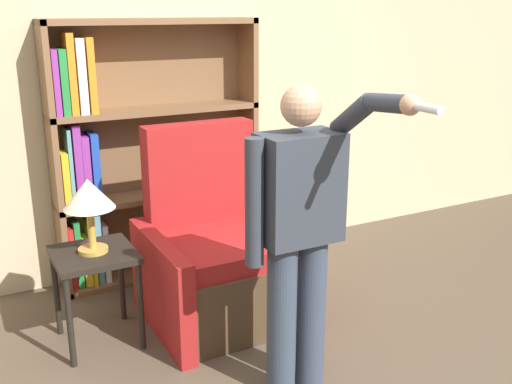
% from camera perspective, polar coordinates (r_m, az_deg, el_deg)
% --- Properties ---
extents(wall_back, '(8.00, 0.06, 2.80)m').
position_cam_1_polar(wall_back, '(4.51, -7.84, 10.28)').
color(wall_back, beige).
rests_on(wall_back, ground_plane).
extents(bookcase, '(1.48, 0.28, 1.86)m').
position_cam_1_polar(bookcase, '(4.33, -11.53, 3.46)').
color(bookcase, brown).
rests_on(bookcase, ground_plane).
extents(armchair, '(0.93, 0.89, 1.22)m').
position_cam_1_polar(armchair, '(3.87, -3.60, -6.51)').
color(armchair, '#4C3823').
rests_on(armchair, ground_plane).
extents(person_standing, '(0.54, 0.78, 1.60)m').
position_cam_1_polar(person_standing, '(2.92, 4.16, -3.42)').
color(person_standing, '#384256').
rests_on(person_standing, ground_plane).
extents(side_table, '(0.46, 0.46, 0.58)m').
position_cam_1_polar(side_table, '(3.63, -15.11, -6.92)').
color(side_table, black).
rests_on(side_table, ground_plane).
extents(table_lamp, '(0.29, 0.29, 0.44)m').
position_cam_1_polar(table_lamp, '(3.48, -15.65, -0.49)').
color(table_lamp, gold).
rests_on(table_lamp, side_table).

